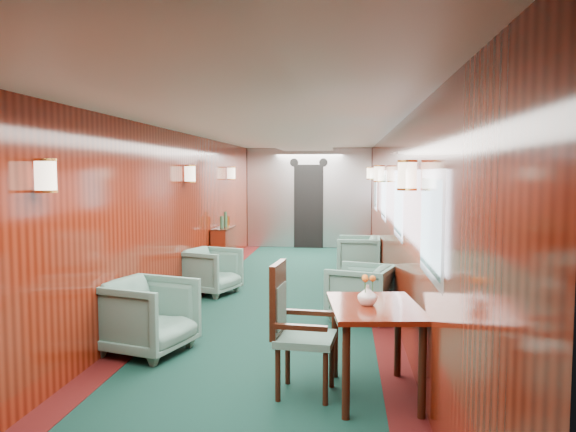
# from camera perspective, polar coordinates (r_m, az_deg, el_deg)

# --- Properties ---
(room) EXTENTS (12.00, 12.10, 2.40)m
(room) POSITION_cam_1_polar(r_m,az_deg,el_deg) (7.63, -0.76, 3.05)
(room) COLOR #0C2E24
(room) RESTS_ON ground
(bulkhead) EXTENTS (2.98, 0.17, 2.39)m
(bulkhead) POSITION_cam_1_polar(r_m,az_deg,el_deg) (13.53, 2.13, 1.78)
(bulkhead) COLOR silver
(bulkhead) RESTS_ON ground
(windows_right) EXTENTS (0.02, 8.60, 0.80)m
(windows_right) POSITION_cam_1_polar(r_m,az_deg,el_deg) (7.86, 10.31, 1.67)
(windows_right) COLOR #B8B9BF
(windows_right) RESTS_ON ground
(wall_sconces) EXTENTS (2.97, 7.97, 0.25)m
(wall_sconces) POSITION_cam_1_polar(r_m,az_deg,el_deg) (8.19, -0.30, 4.24)
(wall_sconces) COLOR beige
(wall_sconces) RESTS_ON ground
(dining_table) EXTENTS (0.81, 1.08, 0.75)m
(dining_table) POSITION_cam_1_polar(r_m,az_deg,el_deg) (4.67, 8.81, -10.38)
(dining_table) COLOR #631B0D
(dining_table) RESTS_ON ground
(side_chair) EXTENTS (0.53, 0.55, 1.09)m
(side_chair) POSITION_cam_1_polar(r_m,az_deg,el_deg) (4.69, 0.54, -10.83)
(side_chair) COLOR #214D48
(side_chair) RESTS_ON ground
(credenza) EXTENTS (0.29, 0.92, 1.10)m
(credenza) POSITION_cam_1_polar(r_m,az_deg,el_deg) (10.37, -6.56, -3.31)
(credenza) COLOR #631B0D
(credenza) RESTS_ON ground
(flower_vase) EXTENTS (0.20, 0.20, 0.17)m
(flower_vase) POSITION_cam_1_polar(r_m,az_deg,el_deg) (4.61, 8.08, -7.96)
(flower_vase) COLOR white
(flower_vase) RESTS_ON dining_table
(armchair_left_near) EXTENTS (1.02, 1.00, 0.75)m
(armchair_left_near) POSITION_cam_1_polar(r_m,az_deg,el_deg) (5.93, -14.09, -9.83)
(armchair_left_near) COLOR #214D48
(armchair_left_near) RESTS_ON ground
(armchair_left_far) EXTENTS (0.96, 0.94, 0.68)m
(armchair_left_far) POSITION_cam_1_polar(r_m,az_deg,el_deg) (8.53, -7.86, -5.57)
(armchair_left_far) COLOR #214D48
(armchair_left_far) RESTS_ON ground
(armchair_right_near) EXTENTS (0.94, 0.93, 0.68)m
(armchair_right_near) POSITION_cam_1_polar(r_m,az_deg,el_deg) (7.09, 7.39, -7.65)
(armchair_right_near) COLOR #214D48
(armchair_right_near) RESTS_ON ground
(armchair_right_far) EXTENTS (0.79, 0.77, 0.69)m
(armchair_right_far) POSITION_cam_1_polar(r_m,az_deg,el_deg) (10.10, 7.16, -3.97)
(armchair_right_far) COLOR #214D48
(armchair_right_far) RESTS_ON ground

